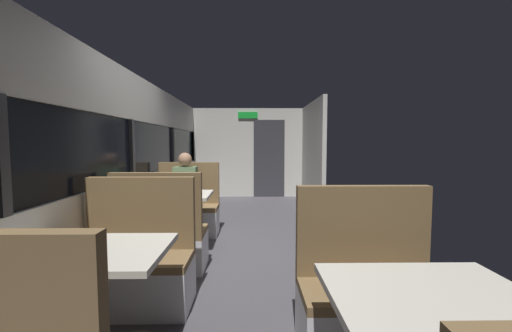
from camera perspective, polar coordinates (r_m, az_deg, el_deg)
The scene contains 13 objects.
ground_plane at distance 4.27m, azimuth -2.14°, elevation -15.13°, with size 3.30×9.20×0.02m, color #423F44.
carriage_window_panel_left at distance 4.33m, azimuth -21.76°, elevation -0.02°, with size 0.09×8.48×2.30m.
carriage_end_bulkhead at distance 8.23m, azimuth -1.06°, elevation 2.33°, with size 2.90×0.11×2.30m.
carriage_aisle_panel_right at distance 7.16m, azimuth 10.10°, elevation 2.09°, with size 0.08×2.40×2.30m, color beige.
dining_table_near_window at distance 2.31m, azimuth -27.28°, elevation -15.58°, with size 0.90×0.70×0.74m.
bench_near_window_facing_entry at distance 3.02m, azimuth -20.89°, elevation -16.95°, with size 0.95×0.50×1.10m.
dining_table_mid_window at distance 4.29m, azimuth -14.25°, elevation -6.20°, with size 0.90×0.70×0.74m.
bench_mid_window_facing_end at distance 3.70m, azimuth -16.74°, elevation -12.87°, with size 0.95×0.50×1.10m.
bench_mid_window_facing_entry at distance 5.02m, azimuth -12.31°, elevation -8.28°, with size 0.95×0.50×1.10m.
dining_table_front_aisle at distance 1.74m, azimuth 28.97°, elevation -22.43°, with size 0.90×0.70×0.74m.
bench_front_aisle_facing_entry at distance 2.44m, azimuth 19.87°, elevation -22.21°, with size 0.95×0.50×1.10m.
seated_passenger at distance 4.91m, azimuth -12.52°, elevation -6.08°, with size 0.47×0.55×1.26m.
coffee_cup_primary at distance 4.15m, azimuth -14.57°, elevation -4.52°, with size 0.07×0.07×0.09m.
Camera 1 is at (0.10, -4.03, 1.40)m, focal length 22.11 mm.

